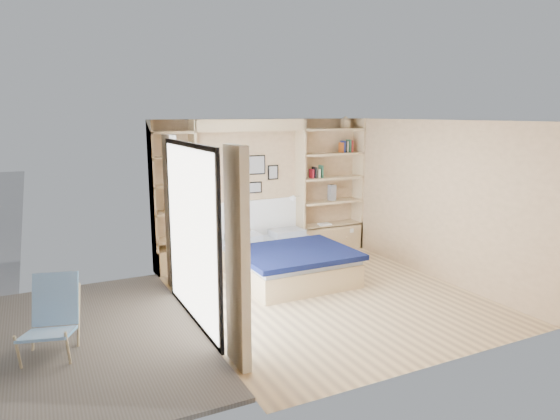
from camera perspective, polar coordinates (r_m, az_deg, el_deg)
name	(u,v)px	position (r m, az deg, el deg)	size (l,w,h in m)	color
ground	(326,296)	(7.36, 5.30, -9.71)	(4.50, 4.50, 0.00)	#DCBC85
room_shell	(259,207)	(8.20, -2.47, 0.30)	(4.50, 4.50, 4.50)	tan
bed	(284,259)	(8.09, 0.50, -5.68)	(1.75, 2.26, 1.07)	beige
photo_gallery	(238,171)	(8.73, -4.78, 4.44)	(1.48, 0.02, 0.82)	black
reading_lamps	(252,201)	(8.66, -3.25, 1.03)	(1.92, 0.12, 0.15)	silver
shelf_decor	(320,162)	(9.28, 4.61, 5.44)	(3.50, 0.23, 2.03)	#AA1827
deck	(55,346)	(6.39, -24.29, -14.02)	(3.20, 4.00, 0.05)	#6D5F50
deck_chair	(52,317)	(6.11, -24.63, -11.09)	(0.71, 0.95, 0.85)	tan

